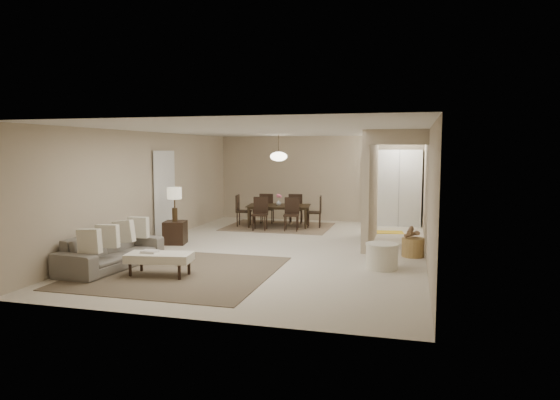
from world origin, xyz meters
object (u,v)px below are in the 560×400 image
(sofa, at_px, (112,251))
(side_table, at_px, (175,233))
(pantry_cabinet, at_px, (399,188))
(ottoman_bench, at_px, (160,258))
(wicker_basket, at_px, (413,247))
(dining_table, at_px, (279,216))
(round_pouf, at_px, (382,256))

(sofa, relative_size, side_table, 4.08)
(pantry_cabinet, distance_m, side_table, 6.35)
(sofa, bearing_deg, ottoman_bench, -99.53)
(sofa, xyz_separation_m, wicker_basket, (5.20, 2.36, -0.12))
(pantry_cabinet, height_order, sofa, pantry_cabinet)
(side_table, distance_m, dining_table, 3.38)
(side_table, distance_m, round_pouf, 4.77)
(sofa, bearing_deg, dining_table, -11.56)
(pantry_cabinet, bearing_deg, dining_table, -159.65)
(sofa, bearing_deg, side_table, 4.36)
(ottoman_bench, bearing_deg, pantry_cabinet, 52.87)
(sofa, height_order, side_table, sofa)
(pantry_cabinet, distance_m, dining_table, 3.45)
(side_table, bearing_deg, wicker_basket, -0.06)
(wicker_basket, relative_size, dining_table, 0.26)
(ottoman_bench, xyz_separation_m, wicker_basket, (4.09, 2.66, -0.12))
(sofa, xyz_separation_m, side_table, (0.05, 2.36, -0.05))
(ottoman_bench, relative_size, side_table, 2.22)
(sofa, distance_m, dining_table, 5.59)
(wicker_basket, bearing_deg, pantry_cabinet, 95.51)
(pantry_cabinet, xyz_separation_m, wicker_basket, (0.40, -4.15, -0.86))
(sofa, bearing_deg, round_pouf, -70.28)
(round_pouf, height_order, wicker_basket, round_pouf)
(dining_table, bearing_deg, sofa, -114.96)
(pantry_cabinet, distance_m, ottoman_bench, 7.78)
(pantry_cabinet, distance_m, round_pouf, 5.40)
(ottoman_bench, relative_size, wicker_basket, 2.60)
(side_table, bearing_deg, ottoman_bench, -68.26)
(ottoman_bench, bearing_deg, side_table, 103.06)
(round_pouf, xyz_separation_m, dining_table, (-3.03, 4.16, 0.07))
(sofa, relative_size, ottoman_bench, 1.84)
(round_pouf, bearing_deg, side_table, 165.61)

